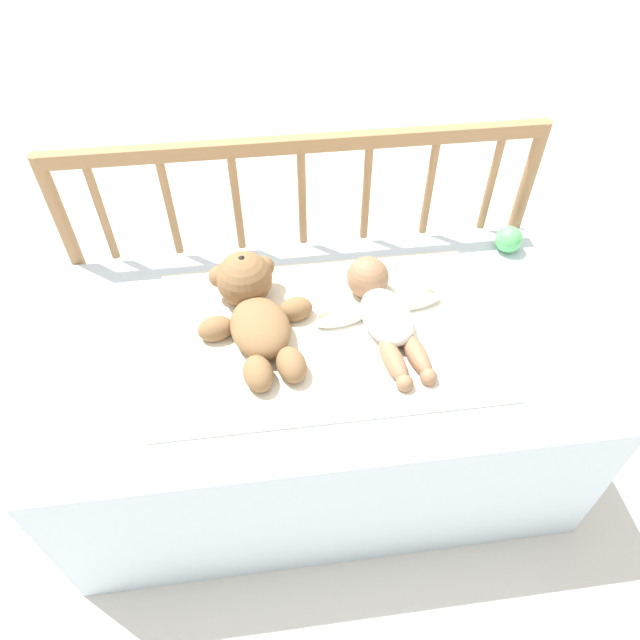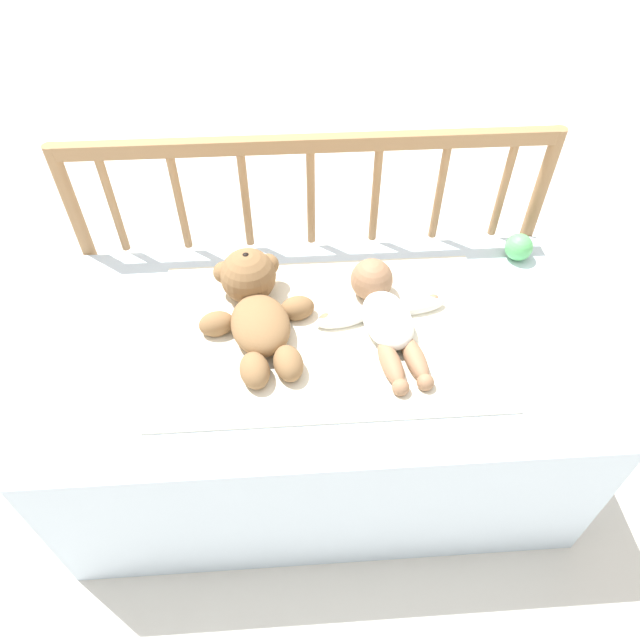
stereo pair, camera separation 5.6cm
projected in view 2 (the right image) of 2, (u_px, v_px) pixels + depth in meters
The scene contains 7 objects.
ground_plane at pixel (320, 445), 1.69m from camera, with size 12.00×12.00×0.00m, color silver.
crib_mattress at pixel (320, 398), 1.51m from camera, with size 1.26×0.69×0.48m.
crib_rail at pixel (311, 215), 1.53m from camera, with size 1.26×0.04×0.79m.
blanket at pixel (326, 333), 1.35m from camera, with size 0.79×0.50×0.01m.
teddy_bear at pixel (255, 304), 1.34m from camera, with size 0.28×0.39×0.14m.
baby at pixel (384, 313), 1.34m from camera, with size 0.33×0.38×0.10m.
toy_ball at pixel (519, 247), 1.51m from camera, with size 0.07×0.07×0.07m.
Camera 2 is at (-0.06, -0.88, 1.48)m, focal length 32.00 mm.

